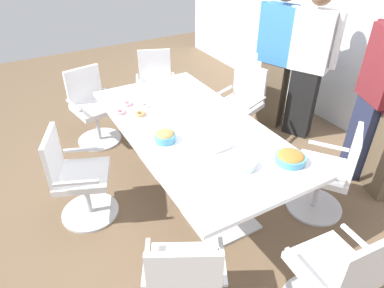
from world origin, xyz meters
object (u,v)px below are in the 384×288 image
at_px(office_chair_0, 328,176).
at_px(donut_platter, 134,109).
at_px(office_chair_5, 185,285).
at_px(office_chair_3, 93,111).
at_px(office_chair_4, 77,181).
at_px(office_chair_1, 241,108).
at_px(napkin_pile, 216,142).
at_px(person_standing_0, 278,55).
at_px(conference_table, 192,138).
at_px(snack_bowl_pretzels, 290,158).
at_px(person_standing_1, 309,62).
at_px(snack_bowl_cookies, 165,136).
at_px(plate_stack, 241,163).
at_px(person_standing_2, 378,91).
at_px(office_chair_6, 335,279).

bearing_deg(office_chair_0, donut_platter, 95.41).
bearing_deg(office_chair_5, donut_platter, 105.94).
bearing_deg(office_chair_3, office_chair_4, 57.30).
height_order(office_chair_1, donut_platter, office_chair_1).
bearing_deg(donut_platter, napkin_pile, 21.49).
height_order(office_chair_0, person_standing_0, person_standing_0).
relative_size(office_chair_4, person_standing_0, 0.50).
xyz_separation_m(office_chair_1, napkin_pile, (0.98, -1.02, 0.39)).
bearing_deg(conference_table, donut_platter, -147.06).
distance_m(office_chair_4, snack_bowl_pretzels, 1.88).
xyz_separation_m(person_standing_1, napkin_pile, (0.68, -1.74, -0.17)).
distance_m(office_chair_0, office_chair_4, 2.29).
distance_m(conference_table, napkin_pile, 0.43).
xyz_separation_m(snack_bowl_cookies, plate_stack, (0.63, 0.37, -0.02)).
distance_m(office_chair_3, donut_platter, 0.97).
distance_m(conference_table, office_chair_0, 1.31).
distance_m(conference_table, office_chair_4, 1.13).
height_order(person_standing_2, donut_platter, person_standing_2).
height_order(snack_bowl_pretzels, plate_stack, snack_bowl_pretzels).
bearing_deg(office_chair_0, snack_bowl_cookies, 111.56).
relative_size(person_standing_0, napkin_pile, 9.38).
relative_size(office_chair_3, snack_bowl_cookies, 4.85).
bearing_deg(person_standing_2, office_chair_3, 71.35).
distance_m(office_chair_0, snack_bowl_pretzels, 0.65).
bearing_deg(person_standing_0, office_chair_1, 78.08).
xyz_separation_m(plate_stack, napkin_pile, (-0.34, -0.02, 0.02)).
height_order(office_chair_5, person_standing_0, person_standing_0).
height_order(snack_bowl_pretzels, napkin_pile, snack_bowl_pretzels).
bearing_deg(plate_stack, office_chair_6, 5.67).
bearing_deg(snack_bowl_cookies, napkin_pile, 49.49).
bearing_deg(snack_bowl_pretzels, person_standing_1, 131.13).
relative_size(person_standing_0, person_standing_1, 0.99).
distance_m(person_standing_0, snack_bowl_pretzels, 1.96).
xyz_separation_m(office_chair_0, person_standing_2, (-0.24, 0.78, 0.58)).
bearing_deg(napkin_pile, person_standing_1, 111.46).
relative_size(office_chair_0, plate_stack, 3.85).
xyz_separation_m(person_standing_0, napkin_pile, (1.06, -1.59, -0.17)).
distance_m(person_standing_0, person_standing_1, 0.41).
height_order(conference_table, person_standing_2, person_standing_2).
xyz_separation_m(office_chair_6, snack_bowl_cookies, (-1.59, -0.46, 0.39)).
bearing_deg(office_chair_0, office_chair_1, 49.79).
xyz_separation_m(person_standing_2, plate_stack, (0.07, -1.68, -0.21)).
bearing_deg(conference_table, office_chair_5, -31.45).
xyz_separation_m(office_chair_1, donut_platter, (0.03, -1.40, 0.36)).
distance_m(office_chair_3, office_chair_5, 2.67).
bearing_deg(conference_table, office_chair_0, 46.06).
height_order(office_chair_1, office_chair_3, same).
bearing_deg(plate_stack, napkin_pile, -175.87).
bearing_deg(person_standing_1, person_standing_0, -5.69).
xyz_separation_m(office_chair_1, person_standing_1, (0.30, 0.71, 0.56)).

